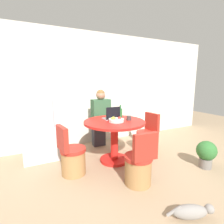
{
  "coord_description": "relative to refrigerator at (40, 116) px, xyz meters",
  "views": [
    {
      "loc": [
        -1.49,
        -2.48,
        1.51
      ],
      "look_at": [
        -0.06,
        0.37,
        0.93
      ],
      "focal_mm": 28.0,
      "sensor_mm": 36.0,
      "label": 1
    }
  ],
  "objects": [
    {
      "name": "laptop",
      "position": [
        1.22,
        -0.66,
        -0.0
      ],
      "size": [
        0.29,
        0.21,
        0.25
      ],
      "rotation": [
        0.0,
        0.0,
        3.14
      ],
      "color": "#B7B7BC",
      "rests_on": "dining_table"
    },
    {
      "name": "ground_plane",
      "position": [
        1.26,
        -1.08,
        -0.83
      ],
      "size": [
        12.0,
        12.0,
        0.0
      ],
      "primitive_type": "plane",
      "color": "#9E8466"
    },
    {
      "name": "fruit_bowl",
      "position": [
        1.2,
        -0.88,
        -0.03
      ],
      "size": [
        0.27,
        0.27,
        0.1
      ],
      "color": "beige",
      "rests_on": "dining_table"
    },
    {
      "name": "potted_plant",
      "position": [
        2.51,
        -1.75,
        -0.56
      ],
      "size": [
        0.33,
        0.33,
        0.48
      ],
      "color": "slate",
      "rests_on": "ground_plane"
    },
    {
      "name": "person_seated",
      "position": [
        1.24,
        -0.03,
        -0.12
      ],
      "size": [
        0.4,
        0.37,
        1.31
      ],
      "rotation": [
        0.0,
        0.0,
        3.14
      ],
      "color": "#2D2D38",
      "rests_on": "ground_plane"
    },
    {
      "name": "bottle",
      "position": [
        1.43,
        -0.62,
        0.04
      ],
      "size": [
        0.07,
        0.07,
        0.26
      ],
      "color": "#23602D",
      "rests_on": "dining_table"
    },
    {
      "name": "chair_left_side",
      "position": [
        0.37,
        -0.92,
        -0.56
      ],
      "size": [
        0.43,
        0.42,
        0.82
      ],
      "rotation": [
        0.0,
        0.0,
        1.71
      ],
      "color": "#9E7042",
      "rests_on": "ground_plane"
    },
    {
      "name": "wall_back",
      "position": [
        1.26,
        0.39,
        0.47
      ],
      "size": [
        7.0,
        0.06,
        2.6
      ],
      "color": "beige",
      "rests_on": "ground_plane"
    },
    {
      "name": "chair_near_camera",
      "position": [
        1.17,
        -1.64,
        -0.56
      ],
      "size": [
        0.41,
        0.41,
        0.82
      ],
      "rotation": [
        0.0,
        0.0,
        3.11
      ],
      "color": "#9E7042",
      "rests_on": "ground_plane"
    },
    {
      "name": "dining_table",
      "position": [
        1.2,
        -0.81,
        -0.28
      ],
      "size": [
        1.12,
        1.12,
        0.78
      ],
      "color": "red",
      "rests_on": "ground_plane"
    },
    {
      "name": "chair_right_side",
      "position": [
        2.03,
        -0.71,
        -0.56
      ],
      "size": [
        0.43,
        0.41,
        0.82
      ],
      "rotation": [
        0.0,
        0.0,
        -1.45
      ],
      "color": "#9E7042",
      "rests_on": "ground_plane"
    },
    {
      "name": "coffee_cup",
      "position": [
        1.47,
        -0.87,
        -0.02
      ],
      "size": [
        0.09,
        0.09,
        0.08
      ],
      "color": "#383333",
      "rests_on": "dining_table"
    },
    {
      "name": "cat",
      "position": [
        1.31,
        -2.44,
        -0.75
      ],
      "size": [
        0.5,
        0.3,
        0.16
      ],
      "rotation": [
        0.0,
        0.0,
        5.87
      ],
      "color": "gray",
      "rests_on": "ground_plane"
    },
    {
      "name": "refrigerator",
      "position": [
        0.0,
        0.0,
        0.0
      ],
      "size": [
        0.68,
        0.71,
        1.67
      ],
      "color": "silver",
      "rests_on": "ground_plane"
    }
  ]
}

